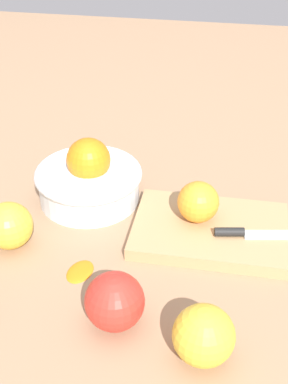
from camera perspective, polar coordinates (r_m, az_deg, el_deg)
ground_plane at (r=0.84m, az=1.43°, el=-5.25°), size 2.40×2.40×0.00m
bowl at (r=0.91m, az=-5.93°, el=1.40°), size 0.18×0.18×0.11m
cutting_board at (r=0.84m, az=7.12°, el=-4.12°), size 0.24×0.17×0.02m
orange_on_board at (r=0.83m, az=5.83°, el=-1.07°), size 0.07×0.07×0.07m
knife at (r=0.83m, az=11.41°, el=-4.35°), size 0.16×0.04×0.01m
apple_front_center at (r=0.68m, az=-3.17°, el=-11.63°), size 0.08×0.08×0.08m
apple_front_right at (r=0.65m, az=6.42°, el=-15.04°), size 0.08×0.08×0.08m
apple_front_left at (r=0.83m, az=-14.28°, el=-3.51°), size 0.07×0.07×0.07m
citrus_peel at (r=0.78m, az=-6.89°, el=-8.29°), size 0.05×0.06×0.01m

